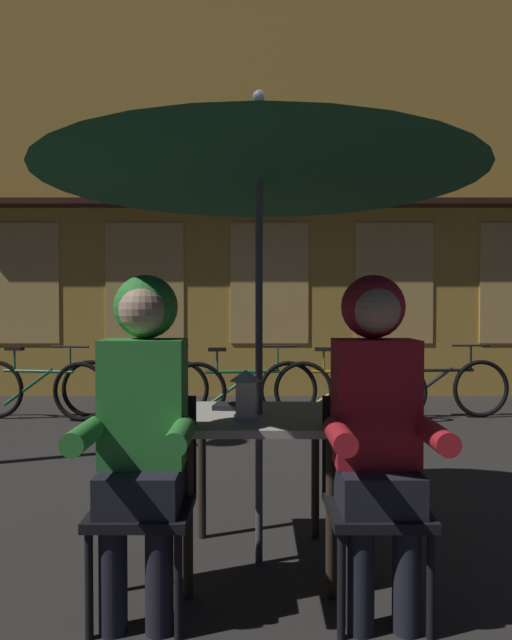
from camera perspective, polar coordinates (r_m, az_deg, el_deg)
ground_plane at (r=2.96m, az=0.03°, el=-23.92°), size 60.00×60.00×0.00m
cafe_table at (r=2.75m, az=0.03°, el=-11.80°), size 0.72×0.72×0.74m
patio_umbrella at (r=2.79m, az=0.03°, el=17.89°), size 2.10×2.10×2.31m
lantern at (r=2.59m, az=-1.36°, el=-7.58°), size 0.11×0.11×0.23m
chair_left at (r=2.48m, az=-11.60°, el=-16.89°), size 0.40×0.40×0.87m
chair_right at (r=2.48m, az=11.73°, el=-16.84°), size 0.40×0.40×0.87m
person_left_hooded at (r=2.34m, az=-11.92°, el=-8.97°), size 0.45×0.56×1.40m
person_right_hooded at (r=2.34m, az=12.07°, el=-8.94°), size 0.45×0.56×1.40m
shopfront_building at (r=8.28m, az=1.07°, el=14.11°), size 10.00×0.93×6.20m
bicycle_nearest at (r=6.66m, az=-21.94°, el=-6.65°), size 1.67×0.33×0.84m
bicycle_second at (r=6.46m, az=-12.70°, el=-6.83°), size 1.68×0.08×0.84m
bicycle_third at (r=6.16m, az=-1.68°, el=-7.20°), size 1.68×0.21×0.84m
bicycle_fourth at (r=6.22m, az=9.36°, el=-7.14°), size 1.68×0.22×0.84m
bicycle_fifth at (r=6.62m, az=17.96°, el=-6.67°), size 1.68×0.17×0.84m
book at (r=2.87m, az=-2.60°, el=-8.92°), size 0.22×0.17×0.02m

